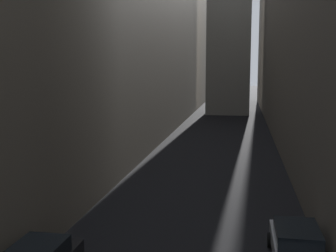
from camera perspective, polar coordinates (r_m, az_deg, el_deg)
ground_plane at (r=43.62m, az=6.55°, el=-2.14°), size 264.00×264.00×0.00m
building_block_left at (r=47.59m, az=-9.32°, el=11.90°), size 15.08×108.00×21.97m
parked_car_right_far at (r=17.71m, az=16.42°, el=-14.68°), size 1.96×4.50×1.50m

